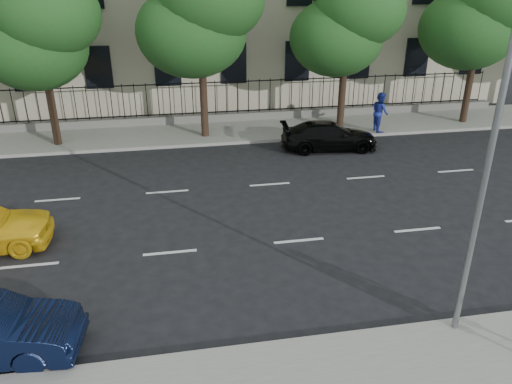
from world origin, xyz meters
TOP-DOWN VIEW (x-y plane):
  - ground at (0.00, 0.00)m, footprint 120.00×120.00m
  - far_sidewalk at (0.00, 14.00)m, footprint 60.00×4.00m
  - lane_markings at (0.00, 4.75)m, footprint 49.60×4.62m
  - iron_fence at (0.00, 15.70)m, footprint 30.00×0.50m
  - street_light at (2.50, -1.77)m, footprint 0.25×3.32m
  - tree_b at (-8.96, 13.36)m, footprint 5.53×5.12m
  - tree_c at (-1.96, 13.36)m, footprint 5.89×5.50m
  - tree_d at (5.04, 13.36)m, footprint 5.34×4.94m
  - tree_e at (12.04, 13.36)m, footprint 5.71×5.31m
  - black_sedan at (3.56, 10.59)m, footprint 4.61×2.20m
  - pedestrian_far at (6.80, 12.40)m, footprint 0.77×0.98m

SIDE VIEW (x-z plane):
  - ground at x=0.00m, z-range 0.00..0.00m
  - lane_markings at x=0.00m, z-range 0.00..0.01m
  - far_sidewalk at x=0.00m, z-range 0.00..0.15m
  - iron_fence at x=0.00m, z-range -0.45..1.75m
  - black_sedan at x=3.56m, z-range 0.00..1.30m
  - pedestrian_far at x=6.80m, z-range 0.15..2.14m
  - street_light at x=2.50m, z-range 1.12..9.17m
  - tree_d at x=5.04m, z-range 1.42..10.26m
  - tree_b at x=-8.96m, z-range 1.35..10.33m
  - tree_e at x=12.04m, z-range 1.47..10.93m
  - tree_c at x=-1.96m, z-range 1.51..11.31m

